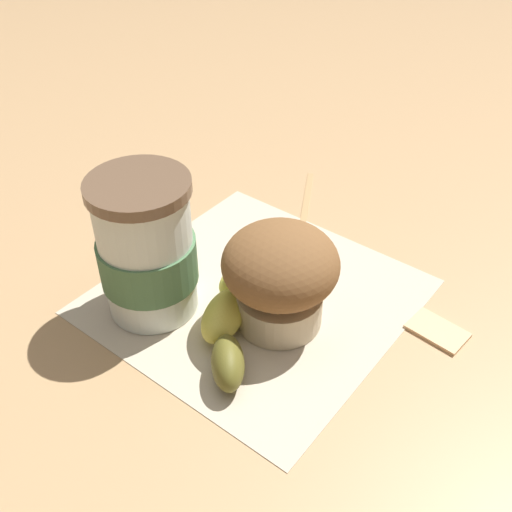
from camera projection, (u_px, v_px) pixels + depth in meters
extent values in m
plane|color=tan|center=(256.00, 297.00, 0.56)|extent=(3.00, 3.00, 0.00)
cube|color=beige|center=(256.00, 296.00, 0.56)|extent=(0.28, 0.28, 0.00)
cylinder|color=silver|center=(147.00, 252.00, 0.52)|extent=(0.08, 0.08, 0.12)
cylinder|color=brown|center=(138.00, 187.00, 0.47)|extent=(0.09, 0.09, 0.01)
cylinder|color=#4C754C|center=(148.00, 260.00, 0.52)|extent=(0.09, 0.09, 0.04)
cylinder|color=beige|center=(279.00, 306.00, 0.53)|extent=(0.08, 0.08, 0.03)
ellipsoid|color=brown|center=(281.00, 264.00, 0.50)|extent=(0.10, 0.10, 0.06)
ellipsoid|color=#D6CC4C|center=(288.00, 253.00, 0.59)|extent=(0.06, 0.05, 0.03)
ellipsoid|color=#D6CC4C|center=(247.00, 277.00, 0.56)|extent=(0.07, 0.04, 0.03)
ellipsoid|color=#D6CC4C|center=(224.00, 315.00, 0.52)|extent=(0.07, 0.05, 0.03)
ellipsoid|color=brown|center=(228.00, 363.00, 0.48)|extent=(0.06, 0.06, 0.03)
cube|color=#E0B27F|center=(438.00, 329.00, 0.53)|extent=(0.03, 0.05, 0.01)
cube|color=tan|center=(307.00, 198.00, 0.69)|extent=(0.10, 0.07, 0.00)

